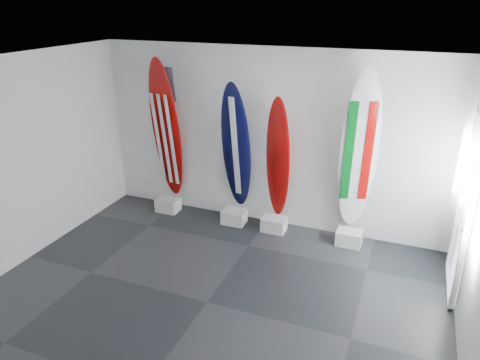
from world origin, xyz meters
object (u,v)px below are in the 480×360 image
at_px(surfboard_swiss, 278,159).
at_px(surfboard_navy, 236,148).
at_px(surfboard_italy, 359,152).
at_px(surfboard_usa, 166,130).

bearing_deg(surfboard_swiss, surfboard_navy, -161.74).
xyz_separation_m(surfboard_navy, surfboard_italy, (1.99, 0.00, 0.17)).
height_order(surfboard_navy, surfboard_italy, surfboard_italy).
height_order(surfboard_usa, surfboard_italy, surfboard_italy).
xyz_separation_m(surfboard_usa, surfboard_swiss, (2.06, 0.00, -0.26)).
distance_m(surfboard_navy, surfboard_swiss, 0.74).
bearing_deg(surfboard_navy, surfboard_usa, -177.55).
distance_m(surfboard_navy, surfboard_italy, 2.00).
xyz_separation_m(surfboard_usa, surfboard_navy, (1.32, 0.00, -0.16)).
relative_size(surfboard_usa, surfboard_swiss, 1.26).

